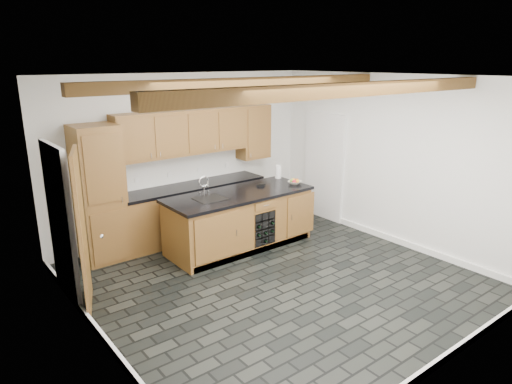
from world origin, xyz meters
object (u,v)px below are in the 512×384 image
island (240,220)px  kitchen_scale (261,185)px  fruit_bowl (295,182)px  paper_towel (278,172)px

island → kitchen_scale: size_ratio=14.23×
kitchen_scale → fruit_bowl: bearing=-45.8°
island → paper_towel: size_ratio=10.22×
island → paper_towel: paper_towel is taller
fruit_bowl → paper_towel: (0.04, 0.49, 0.09)m
island → paper_towel: 1.31m
paper_towel → island: bearing=-162.6°
fruit_bowl → kitchen_scale: bearing=154.8°
island → kitchen_scale: 0.73m
island → fruit_bowl: size_ratio=11.08×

